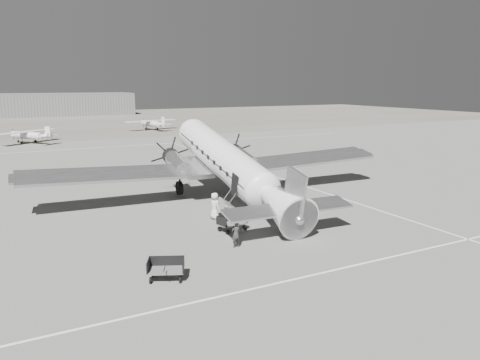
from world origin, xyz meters
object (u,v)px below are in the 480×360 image
hangar_main (60,104)px  baggage_cart_near (232,223)px  ground_crew (236,234)px  light_plane_right (152,125)px  baggage_cart_far (166,270)px  light_plane_left (29,137)px  passenger (215,206)px  ramp_agent (227,216)px  dc3_airliner (228,165)px

hangar_main → baggage_cart_near: (-5.21, -125.64, -2.77)m
baggage_cart_near → ground_crew: ground_crew is taller
light_plane_right → baggage_cart_far: 76.71m
light_plane_left → light_plane_right: light_plane_right is taller
baggage_cart_near → passenger: size_ratio=0.98×
ramp_agent → baggage_cart_near: bearing=-158.3°
baggage_cart_far → passenger: passenger is taller
baggage_cart_near → light_plane_right: bearing=66.1°
light_plane_left → baggage_cart_near: (8.36, -55.70, -0.61)m
light_plane_right → dc3_airliner: bearing=-115.0°
hangar_main → passenger: size_ratio=21.87×
baggage_cart_far → ramp_agent: size_ratio=1.21×
hangar_main → baggage_cart_far: 131.63m
baggage_cart_far → baggage_cart_near: bearing=65.0°
hangar_main → dc3_airliner: 118.70m
baggage_cart_near → baggage_cart_far: baggage_cart_near is taller
dc3_airliner → passenger: (-3.05, -3.93, -2.09)m
dc3_airliner → baggage_cart_near: size_ratio=16.98×
light_plane_left → passenger: light_plane_left is taller
baggage_cart_near → dc3_airliner: bearing=54.5°
light_plane_right → ramp_agent: 68.95m
passenger → dc3_airliner: bearing=-50.9°
hangar_main → baggage_cart_far: (-11.61, -131.09, -2.77)m
light_plane_left → ground_crew: bearing=-120.0°
hangar_main → ground_crew: (-6.42, -128.53, -2.50)m
ground_crew → passenger: bearing=-104.6°
dc3_airliner → passenger: dc3_airliner is taller
dc3_airliner → passenger: 5.40m
baggage_cart_near → ground_crew: size_ratio=1.17×
baggage_cart_near → passenger: bearing=76.5°
hangar_main → ground_crew: hangar_main is taller
baggage_cart_near → ground_crew: (-1.20, -2.89, 0.27)m
ground_crew → light_plane_right: bearing=-105.3°
baggage_cart_near → passenger: 3.05m
baggage_cart_far → ground_crew: (5.19, 2.56, 0.28)m
light_plane_right → passenger: light_plane_right is taller
dc3_airliner → light_plane_right: dc3_airliner is taller
baggage_cart_near → hangar_main: bearing=76.8°
dc3_airliner → ground_crew: size_ratio=19.87×
ground_crew → passenger: passenger is taller
light_plane_left → passenger: size_ratio=5.75×
hangar_main → ramp_agent: hangar_main is taller
hangar_main → ramp_agent: (-5.17, -124.79, -2.52)m
light_plane_right → ramp_agent: size_ratio=7.21×
hangar_main → light_plane_right: (10.63, -57.68, -2.14)m
light_plane_left → ramp_agent: light_plane_left is taller
baggage_cart_far → light_plane_right: bearing=97.8°
dc3_airliner → light_plane_right: 62.34m
light_plane_left → hangar_main: bearing=42.0°
dc3_airliner → light_plane_left: size_ratio=2.90×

